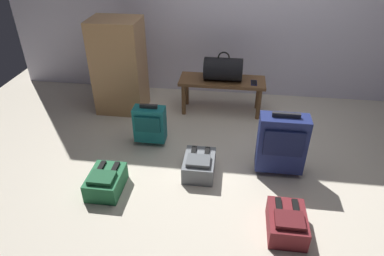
# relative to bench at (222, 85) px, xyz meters

# --- Properties ---
(ground_plane) EXTENTS (6.60, 6.60, 0.00)m
(ground_plane) POSITION_rel_bench_xyz_m (0.21, -1.02, -0.35)
(ground_plane) COLOR beige
(bench) EXTENTS (1.00, 0.36, 0.42)m
(bench) POSITION_rel_bench_xyz_m (0.00, 0.00, 0.00)
(bench) COLOR brown
(bench) RESTS_ON ground
(duffel_bag_black) EXTENTS (0.44, 0.26, 0.34)m
(duffel_bag_black) POSITION_rel_bench_xyz_m (0.00, 0.00, 0.20)
(duffel_bag_black) COLOR black
(duffel_bag_black) RESTS_ON bench
(cell_phone) EXTENTS (0.07, 0.14, 0.01)m
(cell_phone) POSITION_rel_bench_xyz_m (0.36, -0.05, 0.07)
(cell_phone) COLOR #191E4C
(cell_phone) RESTS_ON bench
(suitcase_upright_navy) EXTENTS (0.43, 0.21, 0.63)m
(suitcase_upright_navy) POSITION_rel_bench_xyz_m (0.60, -1.10, -0.03)
(suitcase_upright_navy) COLOR navy
(suitcase_upright_navy) RESTS_ON ground
(suitcase_small_teal) EXTENTS (0.32, 0.19, 0.46)m
(suitcase_small_teal) POSITION_rel_bench_xyz_m (-0.69, -0.79, -0.11)
(suitcase_small_teal) COLOR #14666B
(suitcase_small_teal) RESTS_ON ground
(backpack_maroon) EXTENTS (0.28, 0.38, 0.21)m
(backpack_maroon) POSITION_rel_bench_xyz_m (0.60, -1.82, -0.26)
(backpack_maroon) COLOR maroon
(backpack_maroon) RESTS_ON ground
(backpack_green) EXTENTS (0.28, 0.38, 0.21)m
(backpack_green) POSITION_rel_bench_xyz_m (-0.91, -1.55, -0.26)
(backpack_green) COLOR #1E6038
(backpack_green) RESTS_ON ground
(backpack_grey) EXTENTS (0.28, 0.38, 0.21)m
(backpack_grey) POSITION_rel_bench_xyz_m (-0.13, -1.22, -0.26)
(backpack_grey) COLOR slate
(backpack_grey) RESTS_ON ground
(side_cabinet) EXTENTS (0.56, 0.44, 1.10)m
(side_cabinet) POSITION_rel_bench_xyz_m (-1.20, -0.08, 0.20)
(side_cabinet) COLOR #A87A4C
(side_cabinet) RESTS_ON ground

